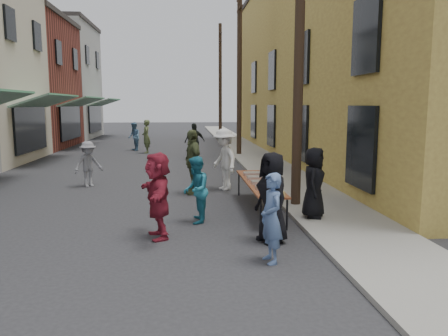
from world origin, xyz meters
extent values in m
plane|color=#28282B|center=(0.00, 0.00, 0.00)|extent=(120.00, 120.00, 0.00)
cube|color=gray|center=(5.00, 15.00, 0.05)|extent=(2.20, 60.00, 0.10)
cube|color=maroon|center=(-10.00, 21.00, 4.00)|extent=(8.00, 8.00, 8.00)
cube|color=gray|center=(-10.00, 29.00, 4.50)|extent=(8.00, 8.00, 9.00)
cube|color=#A6843B|center=(11.10, 14.00, 5.00)|extent=(10.00, 28.00, 10.00)
cylinder|color=#2D2116|center=(4.30, 3.00, 4.50)|extent=(0.26, 0.26, 9.00)
cylinder|color=#2D2116|center=(4.30, 15.00, 4.50)|extent=(0.26, 0.26, 9.00)
cylinder|color=#2D2116|center=(4.30, 27.00, 4.50)|extent=(0.26, 0.26, 9.00)
cube|color=brown|center=(3.27, 2.77, 0.73)|extent=(0.70, 4.00, 0.04)
cylinder|color=black|center=(2.98, 0.89, 0.35)|extent=(0.04, 0.04, 0.71)
cylinder|color=black|center=(3.56, 0.89, 0.35)|extent=(0.04, 0.04, 0.71)
cylinder|color=black|center=(2.98, 4.65, 0.35)|extent=(0.04, 0.04, 0.71)
cylinder|color=black|center=(3.56, 4.65, 0.35)|extent=(0.04, 0.04, 0.71)
cube|color=maroon|center=(3.27, 1.12, 0.79)|extent=(0.50, 0.33, 0.08)
cube|color=#B2B2B7|center=(3.27, 1.77, 0.79)|extent=(0.50, 0.33, 0.08)
cube|color=tan|center=(3.27, 2.47, 0.79)|extent=(0.50, 0.33, 0.08)
cube|color=#B2B2B7|center=(3.27, 3.17, 0.79)|extent=(0.50, 0.33, 0.08)
cube|color=tan|center=(3.27, 3.87, 0.79)|extent=(0.50, 0.33, 0.08)
cylinder|color=#A57F26|center=(3.05, 0.82, 0.79)|extent=(0.07, 0.07, 0.08)
cylinder|color=#A57F26|center=(3.05, 0.92, 0.79)|extent=(0.07, 0.07, 0.08)
cylinder|color=#A57F26|center=(3.05, 1.02, 0.79)|extent=(0.07, 0.07, 0.08)
cylinder|color=tan|center=(3.47, 0.87, 0.81)|extent=(0.08, 0.08, 0.12)
imported|color=black|center=(3.07, 0.15, 0.90)|extent=(0.85, 1.03, 1.81)
imported|color=#5470A3|center=(2.83, -0.99, 0.79)|extent=(0.48, 0.64, 1.58)
imported|color=teal|center=(1.60, 1.71, 0.78)|extent=(0.66, 0.81, 1.55)
imported|color=white|center=(2.63, 5.60, 0.98)|extent=(1.15, 1.45, 1.97)
imported|color=#4E5A34|center=(1.60, 5.06, 0.99)|extent=(0.80, 1.25, 1.98)
imported|color=maroon|center=(0.80, 0.63, 0.89)|extent=(0.84, 1.72, 1.78)
imported|color=black|center=(4.35, 1.58, 0.92)|extent=(0.81, 0.95, 1.65)
imported|color=gray|center=(-1.84, 6.56, 0.76)|extent=(1.13, 1.04, 1.52)
imported|color=black|center=(1.89, 13.66, 0.90)|extent=(1.14, 0.77, 1.80)
imported|color=#536238|center=(-0.76, 16.68, 0.94)|extent=(0.48, 0.71, 1.88)
imported|color=#547EA3|center=(-1.58, 18.05, 0.85)|extent=(0.89, 1.00, 1.70)
camera|label=1|loc=(1.34, -8.20, 2.73)|focal=35.00mm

